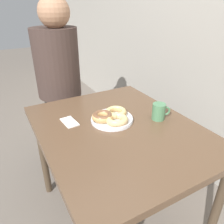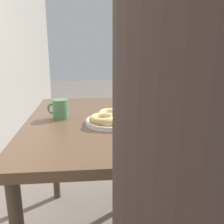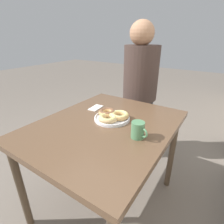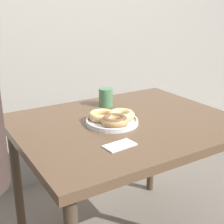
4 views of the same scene
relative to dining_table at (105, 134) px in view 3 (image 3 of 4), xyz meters
The scene contains 6 objects.
ground_plane 0.71m from the dining_table, 90.00° to the right, with size 14.00×14.00×0.00m, color #70665B.
dining_table is the anchor object (origin of this frame).
donut_plate 0.14m from the dining_table, behind, with size 0.26×0.29×0.06m.
coffee_mug 0.30m from the dining_table, 81.80° to the left, with size 0.08×0.11×0.10m.
person_figure 0.82m from the dining_table, behind, with size 0.37×0.36×1.46m.
napkin 0.31m from the dining_table, 129.05° to the right, with size 0.14×0.08×0.01m.
Camera 3 is at (0.88, 0.83, 1.33)m, focal length 28.00 mm.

